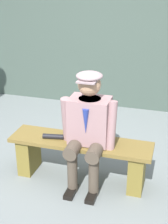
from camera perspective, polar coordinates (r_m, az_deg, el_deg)
The scene contains 5 objects.
ground_plane at distance 3.85m, azimuth -0.61°, elevation -11.52°, with size 30.00×30.00×0.00m, color slate.
bench at distance 3.68m, azimuth -0.63°, elevation -7.51°, with size 1.59×0.39×0.49m.
seated_man at distance 3.41m, azimuth 0.74°, elevation -2.27°, with size 0.59×0.57×1.29m.
rolled_magazine at distance 3.63m, azimuth -5.44°, elevation -4.31°, with size 0.06×0.06×0.23m, color black.
stadium_wall at distance 5.59m, azimuth 6.69°, elevation 11.73°, with size 12.00×0.24×2.17m, color #3E4D44.
Camera 1 is at (-0.93, 3.01, 2.21)m, focal length 51.98 mm.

